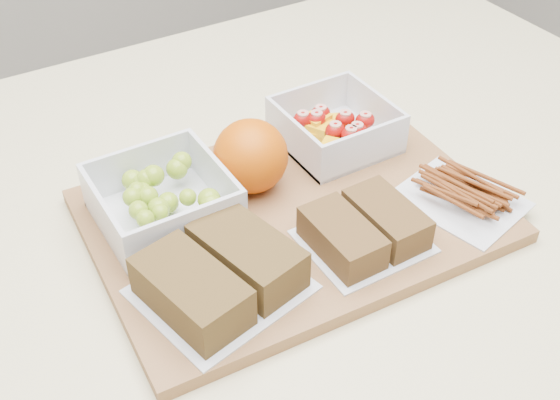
# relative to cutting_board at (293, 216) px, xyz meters

# --- Properties ---
(cutting_board) EXTENTS (0.43, 0.32, 0.02)m
(cutting_board) POSITION_rel_cutting_board_xyz_m (0.00, 0.00, 0.00)
(cutting_board) COLOR olive
(cutting_board) RESTS_ON counter
(grape_container) EXTENTS (0.13, 0.13, 0.06)m
(grape_container) POSITION_rel_cutting_board_xyz_m (-0.12, 0.06, 0.03)
(grape_container) COLOR silver
(grape_container) RESTS_ON cutting_board
(fruit_container) EXTENTS (0.12, 0.12, 0.05)m
(fruit_container) POSITION_rel_cutting_board_xyz_m (0.11, 0.08, 0.03)
(fruit_container) COLOR silver
(fruit_container) RESTS_ON cutting_board
(orange) EXTENTS (0.08, 0.08, 0.08)m
(orange) POSITION_rel_cutting_board_xyz_m (-0.02, 0.06, 0.05)
(orange) COLOR #CC5204
(orange) RESTS_ON cutting_board
(sandwich_bag_left) EXTENTS (0.17, 0.16, 0.04)m
(sandwich_bag_left) POSITION_rel_cutting_board_xyz_m (-0.12, -0.06, 0.03)
(sandwich_bag_left) COLOR silver
(sandwich_bag_left) RESTS_ON cutting_board
(sandwich_bag_center) EXTENTS (0.12, 0.11, 0.04)m
(sandwich_bag_center) POSITION_rel_cutting_board_xyz_m (0.03, -0.08, 0.03)
(sandwich_bag_center) COLOR silver
(sandwich_bag_center) RESTS_ON cutting_board
(pretzel_bag) EXTENTS (0.13, 0.15, 0.03)m
(pretzel_bag) POSITION_rel_cutting_board_xyz_m (0.16, -0.08, 0.02)
(pretzel_bag) COLOR silver
(pretzel_bag) RESTS_ON cutting_board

